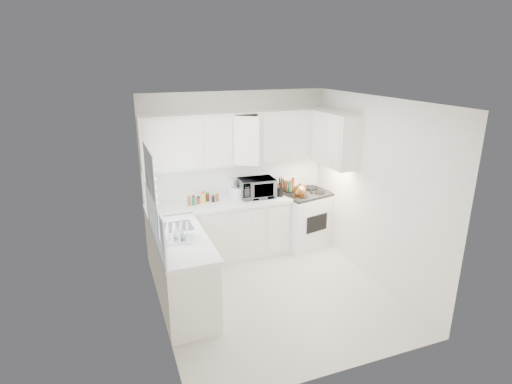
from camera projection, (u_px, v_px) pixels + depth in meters
name	position (u px, v px, depth m)	size (l,w,h in m)	color
floor	(274.00, 293.00, 5.63)	(3.20, 3.20, 0.00)	silver
ceiling	(277.00, 100.00, 4.81)	(3.20, 3.20, 0.00)	white
wall_back	(236.00, 173.00, 6.64)	(3.00, 3.00, 0.00)	white
wall_front	(344.00, 259.00, 3.80)	(3.00, 3.00, 0.00)	white
wall_left	(156.00, 220.00, 4.72)	(3.20, 3.20, 0.00)	white
wall_right	(374.00, 191.00, 5.73)	(3.20, 3.20, 0.00)	white
window_blinds	(152.00, 190.00, 4.96)	(0.06, 0.96, 1.06)	white
lower_cabinets_back	(220.00, 231.00, 6.51)	(2.22, 0.60, 0.90)	white
lower_cabinets_left	(183.00, 273.00, 5.26)	(0.60, 1.60, 0.90)	white
countertop_back	(219.00, 204.00, 6.35)	(2.24, 0.64, 0.05)	white
countertop_left	(181.00, 239.00, 5.12)	(0.64, 1.62, 0.05)	white
backsplash_back	(237.00, 177.00, 6.66)	(2.98, 0.02, 0.55)	white
backsplash_left	(155.00, 220.00, 4.92)	(0.02, 1.60, 0.55)	white
upper_cabinets_back	(239.00, 163.00, 6.43)	(3.00, 0.33, 0.80)	white
upper_cabinets_right	(334.00, 165.00, 6.34)	(0.33, 0.90, 0.80)	white
sink	(175.00, 218.00, 5.38)	(0.42, 0.38, 0.30)	gray
stove	(304.00, 212.00, 6.91)	(0.79, 0.65, 1.21)	white
tea_kettle	(300.00, 190.00, 6.57)	(0.26, 0.22, 0.24)	#9B612A
frying_pan	(310.00, 187.00, 7.00)	(0.27, 0.45, 0.04)	black
microwave	(257.00, 186.00, 6.52)	(0.55, 0.31, 0.37)	gray
rice_cooker	(238.00, 192.00, 6.49)	(0.22, 0.22, 0.22)	white
paper_towel	(232.00, 188.00, 6.58)	(0.12, 0.12, 0.27)	white
utensil_crock	(280.00, 186.00, 6.56)	(0.11, 0.11, 0.34)	black
dish_rack	(176.00, 232.00, 4.98)	(0.40, 0.30, 0.22)	white
spice_left_0	(188.00, 199.00, 6.29)	(0.06, 0.06, 0.13)	brown
spice_left_1	(194.00, 200.00, 6.23)	(0.06, 0.06, 0.13)	#226737
spice_left_2	(197.00, 198.00, 6.34)	(0.06, 0.06, 0.13)	#A53C16
spice_left_3	(203.00, 199.00, 6.28)	(0.06, 0.06, 0.13)	yellow
spice_left_4	(207.00, 197.00, 6.39)	(0.06, 0.06, 0.13)	#572018
spice_left_5	(213.00, 198.00, 6.33)	(0.06, 0.06, 0.13)	black
spice_left_6	(216.00, 196.00, 6.44)	(0.06, 0.06, 0.13)	brown
sauce_right_0	(272.00, 186.00, 6.79)	(0.06, 0.06, 0.19)	#A53C16
sauce_right_1	(277.00, 187.00, 6.76)	(0.06, 0.06, 0.19)	yellow
sauce_right_2	(279.00, 186.00, 6.83)	(0.06, 0.06, 0.19)	#572018
sauce_right_3	(283.00, 186.00, 6.79)	(0.06, 0.06, 0.19)	black
sauce_right_4	(285.00, 185.00, 6.87)	(0.06, 0.06, 0.19)	brown
sauce_right_5	(289.00, 186.00, 6.83)	(0.06, 0.06, 0.19)	#226737
sauce_right_6	(290.00, 184.00, 6.90)	(0.06, 0.06, 0.19)	#A53C16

